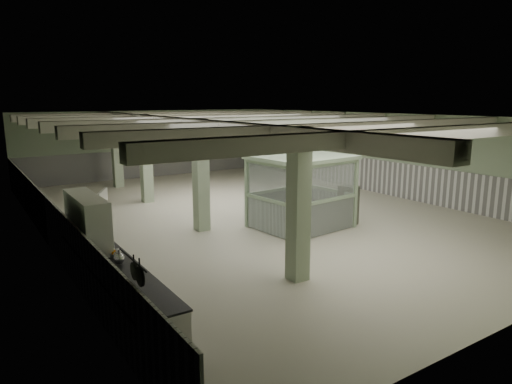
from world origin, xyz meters
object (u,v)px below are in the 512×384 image
guard_booth (301,178)px  filing_cabinet (348,205)px  prep_counter (115,286)px  walkin_cooler (90,242)px

guard_booth → filing_cabinet: bearing=-25.5°
prep_counter → filing_cabinet: (8.55, 2.03, 0.20)m
walkin_cooler → guard_booth: guard_booth is taller
prep_counter → filing_cabinet: filing_cabinet is taller
filing_cabinet → walkin_cooler: bearing=172.7°
guard_booth → filing_cabinet: 1.97m
guard_booth → prep_counter: bearing=-165.1°
prep_counter → filing_cabinet: size_ratio=4.07×
filing_cabinet → guard_booth: bearing=149.6°
prep_counter → filing_cabinet: bearing=13.3°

